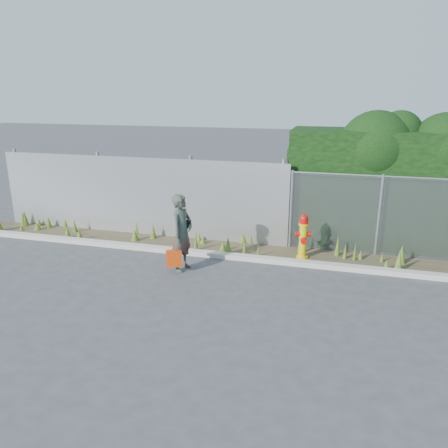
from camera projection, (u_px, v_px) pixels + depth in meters
ground at (220, 290)px, 9.01m from camera, size 80.00×80.00×0.00m
curb at (240, 257)px, 10.65m from camera, size 16.00×0.22×0.12m
weed_strip at (231, 244)px, 11.34m from camera, size 16.00×1.33×0.54m
corrugated_fence at (138, 196)px, 12.28m from camera, size 8.50×0.21×2.30m
chainlink_fence at (425, 219)px, 10.40m from camera, size 6.50×0.07×2.05m
hedge at (442, 172)px, 10.96m from camera, size 7.43×2.11×3.50m
fire_hydrant at (303, 237)px, 10.58m from camera, size 0.38×0.34×1.14m
woman at (182, 233)px, 9.83m from camera, size 0.54×0.72×1.77m
red_tote_bag at (174, 258)px, 9.75m from camera, size 0.35×0.13×0.45m
black_shoulder_bag at (186, 224)px, 9.89m from camera, size 0.24×0.10×0.18m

